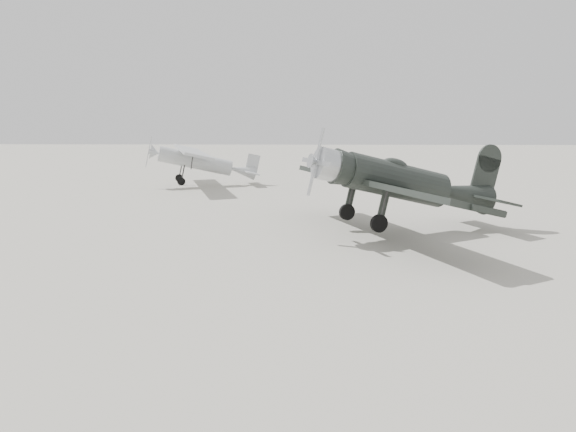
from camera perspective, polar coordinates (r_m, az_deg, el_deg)
name	(u,v)px	position (r m, az deg, el deg)	size (l,w,h in m)	color
ground	(265,299)	(14.65, -2.35, -8.45)	(160.00, 160.00, 0.00)	#9D9A8B
lowwing_monoplane	(404,183)	(22.83, 11.71, 3.31)	(8.85, 11.77, 3.86)	black
highwing_monoplane	(200,159)	(38.33, -8.94, 5.79)	(7.49, 10.43, 2.96)	#AEB2B4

